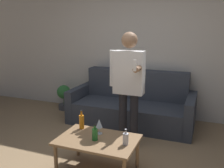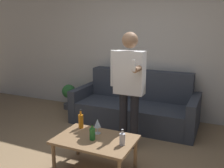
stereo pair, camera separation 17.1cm
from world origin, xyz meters
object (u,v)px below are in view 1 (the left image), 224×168
couch (132,105)px  bottle_orange (126,138)px  person_standing_front (128,81)px  coffee_table (98,142)px

couch → bottle_orange: 1.77m
bottle_orange → person_standing_front: bearing=106.0°
person_standing_front → bottle_orange: bearing=-74.0°
coffee_table → bottle_orange: bottle_orange is taller
couch → bottle_orange: size_ratio=11.88×
couch → person_standing_front: 1.15m
coffee_table → couch: bearing=92.8°
bottle_orange → person_standing_front: 0.93m
person_standing_front → coffee_table: bearing=-99.5°
coffee_table → person_standing_front: (0.13, 0.76, 0.59)m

